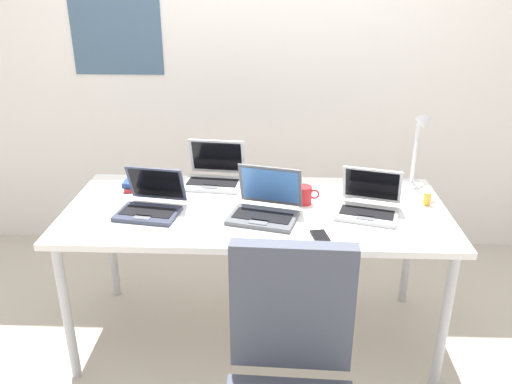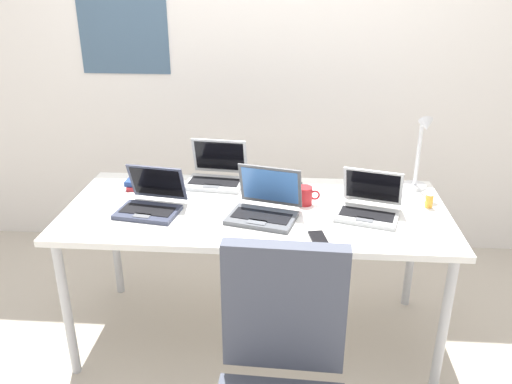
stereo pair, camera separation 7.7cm
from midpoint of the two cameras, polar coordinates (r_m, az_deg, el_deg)
ground_plane at (r=2.86m, az=-0.80°, el=-15.26°), size 12.00×12.00×0.00m
wall_back at (r=3.38m, az=0.08°, el=15.01°), size 6.00×0.13×2.60m
desk at (r=2.50m, az=-0.88°, el=-2.89°), size 1.80×0.80×0.74m
desk_lamp at (r=2.74m, az=16.43°, el=4.27°), size 0.12×0.18×0.40m
laptop_far_corner at (r=2.37m, az=0.06°, el=-1.71°), size 0.35×0.32×0.22m
laptop_back_right at (r=2.45m, az=11.32°, el=-1.41°), size 0.33×0.32×0.20m
laptop_front_left at (r=2.46m, az=-12.37°, el=-1.30°), size 0.31×0.30×0.20m
laptop_by_keyboard at (r=2.75m, az=-5.42°, el=1.84°), size 0.32×0.29×0.22m
computer_mouse at (r=2.64m, az=9.37°, el=0.05°), size 0.09×0.11×0.03m
cell_phone at (r=2.20m, az=6.13°, el=-5.03°), size 0.09×0.15×0.01m
headphones at (r=2.67m, az=1.80°, el=0.60°), size 0.21×0.18×0.04m
pill_bottle at (r=2.60m, az=17.45°, el=-0.52°), size 0.04×0.04×0.08m
book_stack at (r=2.76m, az=-13.28°, el=0.95°), size 0.18×0.18×0.05m
coffee_mug at (r=2.51m, az=4.44°, el=-0.33°), size 0.11×0.08×0.09m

